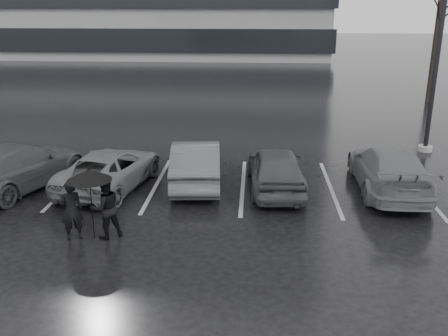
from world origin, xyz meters
TOP-DOWN VIEW (x-y plane):
  - ground at (0.00, 0.00)m, footprint 160.00×160.00m
  - car_main at (1.63, 2.27)m, footprint 1.90×4.15m
  - car_west_a at (-0.92, 2.69)m, footprint 1.87×4.41m
  - car_west_b at (-3.59, 2.13)m, footprint 2.85×4.74m
  - car_west_c at (-6.47, 1.88)m, footprint 3.52×5.39m
  - car_east at (5.13, 2.43)m, footprint 2.08×4.85m
  - pedestrian_left at (-3.53, -1.51)m, footprint 0.67×0.58m
  - pedestrian_right at (-2.71, -1.35)m, footprint 0.98×0.94m
  - umbrella at (-3.03, -1.44)m, footprint 1.09×1.09m
  - lamp_post at (7.69, 6.83)m, footprint 0.54×0.54m
  - stall_stripes at (-0.80, 2.50)m, footprint 19.72×5.00m
  - tree_north at (11.00, 17.00)m, footprint 0.26×0.26m

SIDE VIEW (x-z plane):
  - ground at x=0.00m, z-range 0.00..0.00m
  - stall_stripes at x=-0.80m, z-range 0.00..0.00m
  - car_west_b at x=-3.59m, z-range 0.00..1.23m
  - car_main at x=1.63m, z-range 0.00..1.38m
  - car_east at x=5.13m, z-range 0.00..1.39m
  - car_west_a at x=-0.92m, z-range 0.00..1.42m
  - car_west_c at x=-6.47m, z-range 0.00..1.45m
  - pedestrian_left at x=-3.53m, z-range 0.00..1.54m
  - pedestrian_right at x=-2.71m, z-range 0.00..1.60m
  - umbrella at x=-3.03m, z-range 0.76..2.61m
  - tree_north at x=11.00m, z-range 0.00..8.50m
  - lamp_post at x=7.69m, z-range -0.41..9.39m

